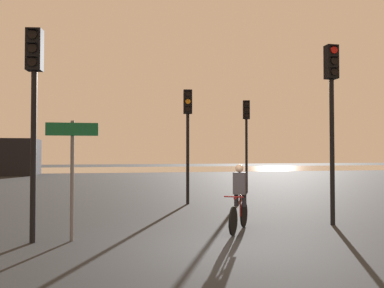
# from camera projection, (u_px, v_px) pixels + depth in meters

# --- Properties ---
(ground_plane) EXTENTS (120.00, 120.00, 0.00)m
(ground_plane) POSITION_uv_depth(u_px,v_px,m) (218.00, 250.00, 7.29)
(ground_plane) COLOR black
(water_strip) EXTENTS (80.00, 16.00, 0.01)m
(water_strip) POSITION_uv_depth(u_px,v_px,m) (133.00, 169.00, 44.62)
(water_strip) COLOR #9E937F
(water_strip) RESTS_ON ground
(traffic_light_near_right) EXTENTS (0.32, 0.34, 4.78)m
(traffic_light_near_right) POSITION_uv_depth(u_px,v_px,m) (332.00, 100.00, 9.96)
(traffic_light_near_right) COLOR black
(traffic_light_near_right) RESTS_ON ground
(traffic_light_near_left) EXTENTS (0.35, 0.37, 4.56)m
(traffic_light_near_left) POSITION_uv_depth(u_px,v_px,m) (34.00, 94.00, 7.97)
(traffic_light_near_left) COLOR black
(traffic_light_near_left) RESTS_ON ground
(traffic_light_center) EXTENTS (0.35, 0.36, 4.28)m
(traffic_light_center) POSITION_uv_depth(u_px,v_px,m) (188.00, 124.00, 14.03)
(traffic_light_center) COLOR black
(traffic_light_center) RESTS_ON ground
(traffic_light_far_right) EXTENTS (0.37, 0.39, 4.46)m
(traffic_light_far_right) POSITION_uv_depth(u_px,v_px,m) (246.00, 129.00, 18.14)
(traffic_light_far_right) COLOR black
(traffic_light_far_right) RESTS_ON ground
(direction_sign_post) EXTENTS (1.10, 0.13, 2.60)m
(direction_sign_post) POSITION_uv_depth(u_px,v_px,m) (72.00, 162.00, 8.07)
(direction_sign_post) COLOR slate
(direction_sign_post) RESTS_ON ground
(cyclist) EXTENTS (0.96, 1.46, 1.62)m
(cyclist) POSITION_uv_depth(u_px,v_px,m) (239.00, 197.00, 9.16)
(cyclist) COLOR black
(cyclist) RESTS_ON ground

